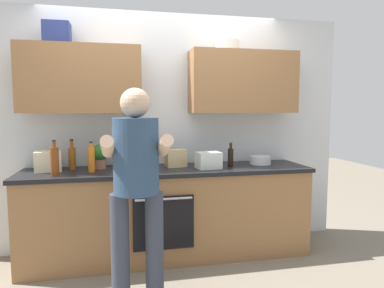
{
  "coord_description": "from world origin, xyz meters",
  "views": [
    {
      "loc": [
        -0.47,
        -3.34,
        1.48
      ],
      "look_at": [
        0.21,
        -0.1,
        1.15
      ],
      "focal_mm": 32.06,
      "sensor_mm": 36.0,
      "label": 1
    }
  ],
  "objects_px": {
    "cup_tea": "(200,160)",
    "grocery_bag_rice": "(48,161)",
    "bottle_oil": "(137,155)",
    "mixing_bowl": "(260,160)",
    "bottle_syrup": "(72,158)",
    "grocery_bag_produce": "(208,160)",
    "bottle_water": "(117,158)",
    "bottle_juice": "(91,159)",
    "potted_herb": "(100,155)",
    "bottle_vinegar": "(55,161)",
    "grocery_bag_bread": "(176,158)",
    "person_standing": "(136,178)",
    "knife_block": "(147,157)",
    "bottle_soy": "(231,157)"
  },
  "relations": [
    {
      "from": "potted_herb",
      "to": "grocery_bag_rice",
      "type": "relative_size",
      "value": 1.03
    },
    {
      "from": "bottle_soy",
      "to": "cup_tea",
      "type": "relative_size",
      "value": 2.45
    },
    {
      "from": "bottle_vinegar",
      "to": "bottle_soy",
      "type": "bearing_deg",
      "value": 5.01
    },
    {
      "from": "cup_tea",
      "to": "grocery_bag_rice",
      "type": "distance_m",
      "value": 1.5
    },
    {
      "from": "bottle_juice",
      "to": "potted_herb",
      "type": "height_order",
      "value": "bottle_juice"
    },
    {
      "from": "knife_block",
      "to": "grocery_bag_bread",
      "type": "bearing_deg",
      "value": 23.26
    },
    {
      "from": "bottle_water",
      "to": "bottle_juice",
      "type": "relative_size",
      "value": 0.8
    },
    {
      "from": "grocery_bag_rice",
      "to": "person_standing",
      "type": "bearing_deg",
      "value": -48.32
    },
    {
      "from": "bottle_water",
      "to": "person_standing",
      "type": "bearing_deg",
      "value": -81.84
    },
    {
      "from": "bottle_oil",
      "to": "bottle_vinegar",
      "type": "relative_size",
      "value": 0.94
    },
    {
      "from": "bottle_oil",
      "to": "mixing_bowl",
      "type": "distance_m",
      "value": 1.31
    },
    {
      "from": "bottle_vinegar",
      "to": "cup_tea",
      "type": "height_order",
      "value": "bottle_vinegar"
    },
    {
      "from": "bottle_syrup",
      "to": "bottle_vinegar",
      "type": "distance_m",
      "value": 0.31
    },
    {
      "from": "person_standing",
      "to": "grocery_bag_rice",
      "type": "xyz_separation_m",
      "value": [
        -0.79,
        0.88,
        0.02
      ]
    },
    {
      "from": "bottle_water",
      "to": "bottle_oil",
      "type": "relative_size",
      "value": 0.77
    },
    {
      "from": "person_standing",
      "to": "potted_herb",
      "type": "distance_m",
      "value": 0.96
    },
    {
      "from": "mixing_bowl",
      "to": "cup_tea",
      "type": "bearing_deg",
      "value": 173.76
    },
    {
      "from": "bottle_syrup",
      "to": "potted_herb",
      "type": "bearing_deg",
      "value": -1.6
    },
    {
      "from": "bottle_vinegar",
      "to": "grocery_bag_bread",
      "type": "bearing_deg",
      "value": 13.03
    },
    {
      "from": "grocery_bag_bread",
      "to": "bottle_juice",
      "type": "bearing_deg",
      "value": -170.42
    },
    {
      "from": "bottle_syrup",
      "to": "bottle_oil",
      "type": "relative_size",
      "value": 0.99
    },
    {
      "from": "grocery_bag_produce",
      "to": "bottle_juice",
      "type": "bearing_deg",
      "value": 178.06
    },
    {
      "from": "bottle_syrup",
      "to": "grocery_bag_produce",
      "type": "height_order",
      "value": "bottle_syrup"
    },
    {
      "from": "grocery_bag_produce",
      "to": "bottle_soy",
      "type": "bearing_deg",
      "value": 14.13
    },
    {
      "from": "cup_tea",
      "to": "grocery_bag_produce",
      "type": "relative_size",
      "value": 0.43
    },
    {
      "from": "person_standing",
      "to": "bottle_syrup",
      "type": "distance_m",
      "value": 1.08
    },
    {
      "from": "bottle_water",
      "to": "grocery_bag_bread",
      "type": "height_order",
      "value": "bottle_water"
    },
    {
      "from": "mixing_bowl",
      "to": "grocery_bag_rice",
      "type": "relative_size",
      "value": 0.94
    },
    {
      "from": "bottle_oil",
      "to": "grocery_bag_rice",
      "type": "bearing_deg",
      "value": -177.58
    },
    {
      "from": "knife_block",
      "to": "grocery_bag_rice",
      "type": "relative_size",
      "value": 1.3
    },
    {
      "from": "bottle_juice",
      "to": "mixing_bowl",
      "type": "xyz_separation_m",
      "value": [
        1.73,
        0.11,
        -0.08
      ]
    },
    {
      "from": "bottle_water",
      "to": "bottle_oil",
      "type": "bearing_deg",
      "value": -21.06
    },
    {
      "from": "bottle_syrup",
      "to": "mixing_bowl",
      "type": "bearing_deg",
      "value": -2.01
    },
    {
      "from": "person_standing",
      "to": "potted_herb",
      "type": "bearing_deg",
      "value": 108.64
    },
    {
      "from": "cup_tea",
      "to": "mixing_bowl",
      "type": "height_order",
      "value": "cup_tea"
    },
    {
      "from": "cup_tea",
      "to": "knife_block",
      "type": "distance_m",
      "value": 0.6
    },
    {
      "from": "bottle_water",
      "to": "mixing_bowl",
      "type": "distance_m",
      "value": 1.5
    },
    {
      "from": "bottle_juice",
      "to": "potted_herb",
      "type": "distance_m",
      "value": 0.18
    },
    {
      "from": "person_standing",
      "to": "bottle_vinegar",
      "type": "xyz_separation_m",
      "value": [
        -0.68,
        0.62,
        0.06
      ]
    },
    {
      "from": "bottle_juice",
      "to": "bottle_vinegar",
      "type": "xyz_separation_m",
      "value": [
        -0.3,
        -0.12,
        0.01
      ]
    },
    {
      "from": "bottle_soy",
      "to": "grocery_bag_rice",
      "type": "relative_size",
      "value": 1.03
    },
    {
      "from": "person_standing",
      "to": "bottle_oil",
      "type": "xyz_separation_m",
      "value": [
        0.05,
        0.92,
        0.06
      ]
    },
    {
      "from": "bottle_oil",
      "to": "grocery_bag_bread",
      "type": "xyz_separation_m",
      "value": [
        0.39,
        -0.04,
        -0.04
      ]
    },
    {
      "from": "bottle_water",
      "to": "potted_herb",
      "type": "bearing_deg",
      "value": -153.07
    },
    {
      "from": "bottle_juice",
      "to": "grocery_bag_produce",
      "type": "bearing_deg",
      "value": -1.94
    },
    {
      "from": "bottle_juice",
      "to": "cup_tea",
      "type": "bearing_deg",
      "value": 9.21
    },
    {
      "from": "bottle_oil",
      "to": "cup_tea",
      "type": "height_order",
      "value": "bottle_oil"
    },
    {
      "from": "knife_block",
      "to": "grocery_bag_bread",
      "type": "relative_size",
      "value": 1.53
    },
    {
      "from": "mixing_bowl",
      "to": "bottle_water",
      "type": "bearing_deg",
      "value": 174.51
    },
    {
      "from": "bottle_vinegar",
      "to": "cup_tea",
      "type": "xyz_separation_m",
      "value": [
        1.39,
        0.3,
        -0.08
      ]
    }
  ]
}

